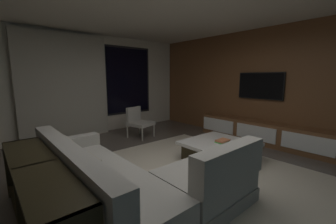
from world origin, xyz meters
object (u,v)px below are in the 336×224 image
accent_chair_near_window (138,120)px  mounted_tv (260,86)px  console_table_behind_couch (39,195)px  sectional_couch (128,182)px  media_console (262,133)px  coffee_table (219,151)px  book_stack_on_coffee_table (222,141)px

accent_chair_near_window → mounted_tv: bearing=-47.0°
mounted_tv → console_table_behind_couch: size_ratio=0.52×
sectional_couch → console_table_behind_couch: bearing=172.0°
media_console → console_table_behind_couch: (-4.56, 0.03, 0.16)m
accent_chair_near_window → coffee_table: bearing=-84.4°
console_table_behind_couch → coffee_table: bearing=-0.3°
sectional_couch → accent_chair_near_window: (1.77, 2.50, 0.14)m
sectional_couch → console_table_behind_couch: (-0.91, 0.13, 0.12)m
coffee_table → media_console: 1.64m
sectional_couch → coffee_table: sectional_couch is taller
mounted_tv → console_table_behind_couch: mounted_tv is taller
sectional_couch → book_stack_on_coffee_table: size_ratio=10.02×
sectional_couch → book_stack_on_coffee_table: bearing=1.9°
mounted_tv → sectional_couch: bearing=-175.6°
book_stack_on_coffee_table → mounted_tv: 2.06m
sectional_couch → accent_chair_near_window: 3.07m
sectional_couch → accent_chair_near_window: size_ratio=3.21×
sectional_couch → mounted_tv: size_ratio=2.28×
sectional_couch → accent_chair_near_window: bearing=54.7°
mounted_tv → accent_chair_near_window: bearing=133.0°
book_stack_on_coffee_table → media_console: 1.63m
media_console → console_table_behind_couch: 4.57m
sectional_couch → console_table_behind_couch: 0.93m
sectional_couch → coffee_table: (2.01, 0.11, -0.10)m
media_console → mounted_tv: 1.13m
sectional_couch → media_console: bearing=1.5°
accent_chair_near_window → console_table_behind_couch: accent_chair_near_window is taller
coffee_table → book_stack_on_coffee_table: (0.02, -0.05, 0.20)m
accent_chair_near_window → media_console: accent_chair_near_window is taller
coffee_table → mounted_tv: (1.82, 0.18, 1.16)m
sectional_couch → media_console: sectional_couch is taller
media_console → mounted_tv: bearing=47.5°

